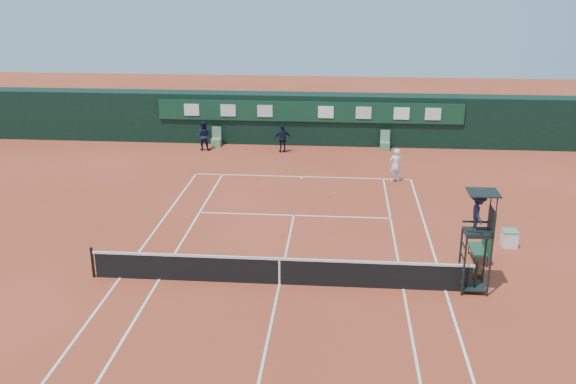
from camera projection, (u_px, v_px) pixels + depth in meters
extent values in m
plane|color=#A94228|center=(279.00, 284.00, 21.50)|extent=(90.00, 90.00, 0.00)
cube|color=white|center=(302.00, 177.00, 32.69)|extent=(11.05, 0.08, 0.01)
cube|color=white|center=(445.00, 291.00, 21.06)|extent=(0.08, 23.85, 0.01)
cube|color=white|center=(120.00, 278.00, 21.93)|extent=(0.08, 23.85, 0.01)
cube|color=silver|center=(403.00, 289.00, 21.17)|extent=(0.08, 23.85, 0.01)
cube|color=white|center=(159.00, 279.00, 21.82)|extent=(0.08, 23.85, 0.01)
cube|color=white|center=(294.00, 215.00, 27.52)|extent=(8.31, 0.08, 0.01)
cube|color=silver|center=(279.00, 284.00, 21.50)|extent=(0.08, 12.88, 0.01)
cube|color=white|center=(302.00, 178.00, 32.54)|extent=(0.08, 0.30, 0.01)
cube|color=black|center=(279.00, 272.00, 21.35)|extent=(12.60, 0.04, 0.90)
cube|color=silver|center=(279.00, 259.00, 21.19)|extent=(12.80, 0.06, 0.08)
cube|color=white|center=(279.00, 272.00, 21.35)|extent=(0.06, 0.05, 0.92)
cylinder|color=black|center=(475.00, 277.00, 20.81)|extent=(0.10, 0.10, 1.10)
cylinder|color=black|center=(93.00, 262.00, 21.83)|extent=(0.10, 0.10, 1.10)
cube|color=black|center=(309.00, 119.00, 38.66)|extent=(40.00, 1.50, 3.00)
cube|color=#0F3822|center=(309.00, 112.00, 37.70)|extent=(18.00, 0.10, 1.20)
cube|color=white|center=(192.00, 110.00, 38.20)|extent=(0.90, 0.04, 0.70)
cube|color=silver|center=(228.00, 110.00, 38.02)|extent=(0.90, 0.04, 0.70)
cube|color=silver|center=(265.00, 111.00, 37.84)|extent=(0.90, 0.04, 0.70)
cube|color=white|center=(326.00, 112.00, 37.56)|extent=(0.90, 0.04, 0.70)
cube|color=silver|center=(364.00, 113.00, 37.38)|extent=(0.90, 0.04, 0.70)
cube|color=white|center=(402.00, 113.00, 37.20)|extent=(0.90, 0.04, 0.70)
cube|color=white|center=(433.00, 114.00, 37.06)|extent=(0.90, 0.04, 0.70)
cube|color=#639869|center=(216.00, 142.00, 38.29)|extent=(0.55, 0.50, 0.46)
cube|color=#568462|center=(217.00, 132.00, 38.31)|extent=(0.55, 0.06, 0.70)
cube|color=#56835C|center=(385.00, 146.00, 37.49)|extent=(0.55, 0.50, 0.46)
cube|color=#63976B|center=(385.00, 136.00, 37.51)|extent=(0.55, 0.06, 0.70)
cylinder|color=black|center=(464.00, 267.00, 20.44)|extent=(0.07, 0.07, 2.00)
cylinder|color=black|center=(460.00, 257.00, 21.19)|extent=(0.07, 0.07, 2.00)
cylinder|color=black|center=(490.00, 268.00, 20.38)|extent=(0.07, 0.07, 2.00)
cylinder|color=black|center=(485.00, 258.00, 21.13)|extent=(0.07, 0.07, 2.00)
cube|color=black|center=(478.00, 233.00, 20.44)|extent=(0.85, 0.85, 0.08)
cube|color=black|center=(492.00, 221.00, 20.28)|extent=(0.06, 0.85, 0.80)
cube|color=black|center=(481.00, 232.00, 19.98)|extent=(0.85, 0.05, 0.06)
cube|color=black|center=(476.00, 222.00, 20.77)|extent=(0.85, 0.05, 0.06)
cylinder|color=black|center=(496.00, 212.00, 19.75)|extent=(0.04, 0.04, 1.00)
cylinder|color=black|center=(491.00, 204.00, 20.51)|extent=(0.04, 0.04, 1.00)
cube|color=black|center=(483.00, 193.00, 19.99)|extent=(0.95, 0.95, 0.04)
cube|color=black|center=(472.00, 286.00, 21.06)|extent=(0.80, 0.80, 0.05)
cube|color=black|center=(460.00, 279.00, 21.01)|extent=(0.04, 0.80, 0.04)
cube|color=black|center=(461.00, 267.00, 20.88)|extent=(0.04, 0.80, 0.04)
cube|color=black|center=(463.00, 256.00, 20.75)|extent=(0.04, 0.80, 0.04)
cube|color=black|center=(464.00, 245.00, 20.62)|extent=(0.04, 0.80, 0.04)
imported|color=#1A1A35|center=(478.00, 213.00, 20.23)|extent=(0.47, 0.82, 1.28)
cube|color=#1B442B|center=(478.00, 249.00, 23.09)|extent=(0.55, 1.20, 0.08)
cube|color=#183E25|center=(486.00, 241.00, 22.96)|extent=(0.06, 1.20, 0.60)
cylinder|color=black|center=(474.00, 262.00, 22.67)|extent=(0.04, 0.04, 0.41)
cylinder|color=black|center=(487.00, 262.00, 22.64)|extent=(0.04, 0.04, 0.41)
cylinder|color=black|center=(469.00, 249.00, 23.71)|extent=(0.04, 0.04, 0.41)
cylinder|color=black|center=(481.00, 249.00, 23.67)|extent=(0.04, 0.04, 0.41)
cube|color=black|center=(477.00, 273.00, 21.97)|extent=(0.43, 0.75, 0.27)
cube|color=white|center=(509.00, 239.00, 24.37)|extent=(0.55, 0.55, 0.60)
cube|color=#5A8A66|center=(510.00, 231.00, 24.27)|extent=(0.57, 0.57, 0.05)
sphere|color=yellow|center=(334.00, 193.00, 30.16)|extent=(0.07, 0.07, 0.07)
imported|color=white|center=(396.00, 165.00, 31.69)|extent=(0.71, 0.57, 1.69)
imported|color=black|center=(203.00, 136.00, 37.29)|extent=(0.85, 0.68, 1.71)
imported|color=black|center=(283.00, 139.00, 36.83)|extent=(1.02, 0.64, 1.62)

